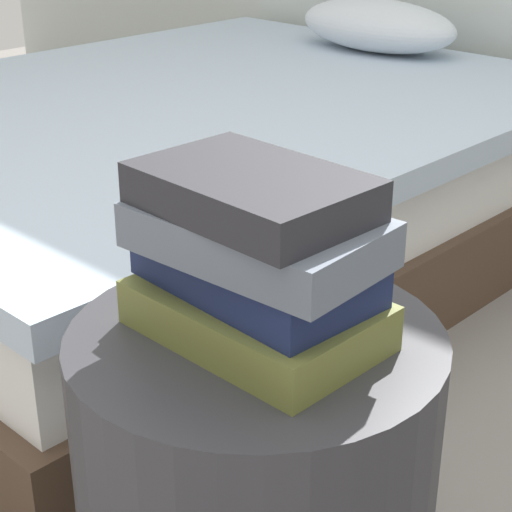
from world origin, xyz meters
name	(u,v)px	position (x,y,z in m)	size (l,w,h in m)	color
bed	(198,176)	(-1.07, 0.91, 0.23)	(1.56, 2.03, 0.62)	#4C3828
book_olive	(258,315)	(0.00, 0.00, 0.56)	(0.27, 0.18, 0.05)	olive
book_navy	(256,269)	(-0.01, 0.01, 0.61)	(0.26, 0.15, 0.05)	#19234C
book_slate	(257,234)	(0.01, -0.01, 0.66)	(0.27, 0.16, 0.05)	slate
book_charcoal	(251,191)	(0.00, -0.01, 0.71)	(0.24, 0.16, 0.04)	#28282D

